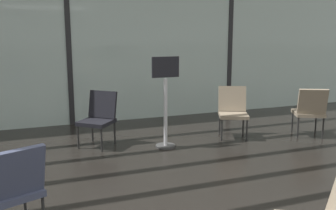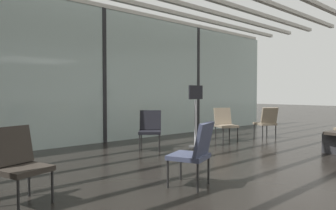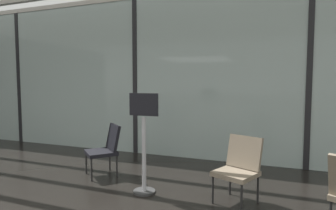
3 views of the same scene
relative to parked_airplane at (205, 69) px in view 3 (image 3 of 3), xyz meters
The scene contains 8 objects.
glass_curtain_wall 5.26m from the parked_airplane, 93.26° to the right, with size 14.00×0.08×3.42m, color #A3B7B2.
window_mullion_0 6.48m from the parked_airplane, 125.94° to the right, with size 0.10×0.12×3.42m, color black.
window_mullion_1 5.26m from the parked_airplane, 93.26° to the right, with size 0.10×0.12×3.42m, color black.
window_mullion_2 6.15m from the parked_airplane, 58.57° to the right, with size 0.10×0.12×3.42m, color black.
parked_airplane is the anchor object (origin of this frame).
lounge_chair_1 7.04m from the parked_airplane, 90.42° to the right, with size 0.71×0.71×0.87m.
lounge_chair_2 7.66m from the parked_airplane, 72.70° to the right, with size 0.65×0.67×0.87m.
info_sign 7.53m from the parked_airplane, 82.92° to the right, with size 0.44×0.32×1.44m.
Camera 3 is at (2.96, -0.47, 1.58)m, focal length 30.12 mm.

